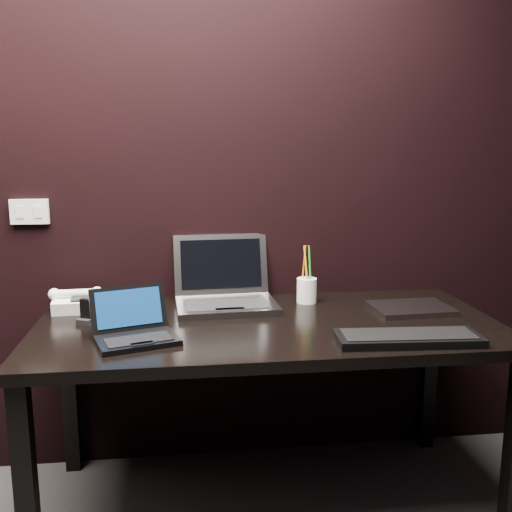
{
  "coord_description": "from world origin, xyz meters",
  "views": [
    {
      "loc": [
        -0.0,
        -0.6,
        1.37
      ],
      "look_at": [
        0.25,
        1.35,
        1.0
      ],
      "focal_mm": 40.0,
      "sensor_mm": 36.0,
      "label": 1
    }
  ],
  "objects": [
    {
      "name": "wall_back",
      "position": [
        0.0,
        1.8,
        1.3
      ],
      "size": [
        4.0,
        0.0,
        4.0
      ],
      "primitive_type": "plane",
      "rotation": [
        1.57,
        0.0,
        0.0
      ],
      "color": "black",
      "rests_on": "ground"
    },
    {
      "name": "wall_switch",
      "position": [
        -0.62,
        1.79,
        1.12
      ],
      "size": [
        0.15,
        0.02,
        0.1
      ],
      "color": "silver",
      "rests_on": "wall_back"
    },
    {
      "name": "desk",
      "position": [
        0.3,
        1.4,
        0.66
      ],
      "size": [
        1.7,
        0.8,
        0.74
      ],
      "color": "black",
      "rests_on": "ground"
    },
    {
      "name": "netbook",
      "position": [
        -0.17,
        1.26,
        0.77
      ],
      "size": [
        0.32,
        0.3,
        0.17
      ],
      "color": "black",
      "rests_on": "desk"
    },
    {
      "name": "silver_laptop",
      "position": [
        0.16,
        1.64,
        0.79
      ],
      "size": [
        0.41,
        0.38,
        0.27
      ],
      "color": "gray",
      "rests_on": "desk"
    },
    {
      "name": "ext_keyboard",
      "position": [
        0.73,
        1.12,
        0.75
      ],
      "size": [
        0.49,
        0.19,
        0.03
      ],
      "color": "black",
      "rests_on": "desk"
    },
    {
      "name": "closed_laptop",
      "position": [
        0.88,
        1.47,
        0.75
      ],
      "size": [
        0.31,
        0.23,
        0.02
      ],
      "color": "gray",
      "rests_on": "desk"
    },
    {
      "name": "desk_phone",
      "position": [
        -0.43,
        1.64,
        0.78
      ],
      "size": [
        0.21,
        0.16,
        0.1
      ],
      "color": "white",
      "rests_on": "desk"
    },
    {
      "name": "mobile_phone",
      "position": [
        -0.37,
        1.47,
        0.77
      ],
      "size": [
        0.06,
        0.06,
        0.09
      ],
      "color": "black",
      "rests_on": "desk"
    },
    {
      "name": "pen_cup",
      "position": [
        0.5,
        1.65,
        0.8
      ],
      "size": [
        0.09,
        0.09,
        0.24
      ],
      "color": "white",
      "rests_on": "desk"
    }
  ]
}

